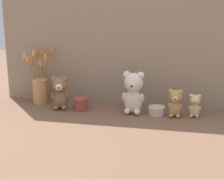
# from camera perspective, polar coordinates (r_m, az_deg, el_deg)

# --- Properties ---
(ground_plane) EXTENTS (4.00, 4.00, 0.00)m
(ground_plane) POSITION_cam_1_polar(r_m,az_deg,el_deg) (1.98, -0.12, -3.73)
(ground_plane) COLOR brown
(backdrop_wall) EXTENTS (1.44, 0.02, 0.74)m
(backdrop_wall) POSITION_cam_1_polar(r_m,az_deg,el_deg) (2.05, 0.83, 7.63)
(backdrop_wall) COLOR gray
(backdrop_wall) RESTS_ON ground
(teddy_bear_large) EXTENTS (0.13, 0.12, 0.24)m
(teddy_bear_large) POSITION_cam_1_polar(r_m,az_deg,el_deg) (1.93, 3.56, -0.36)
(teddy_bear_large) COLOR beige
(teddy_bear_large) RESTS_ON ground
(teddy_bear_medium) EXTENTS (0.11, 0.10, 0.20)m
(teddy_bear_medium) POSITION_cam_1_polar(r_m,az_deg,el_deg) (2.03, -8.65, -0.40)
(teddy_bear_medium) COLOR olive
(teddy_bear_medium) RESTS_ON ground
(teddy_bear_small) EXTENTS (0.08, 0.08, 0.16)m
(teddy_bear_small) POSITION_cam_1_polar(r_m,az_deg,el_deg) (1.91, 10.47, -2.14)
(teddy_bear_small) COLOR tan
(teddy_bear_small) RESTS_ON ground
(teddy_bear_tiny) EXTENTS (0.07, 0.07, 0.13)m
(teddy_bear_tiny) POSITION_cam_1_polar(r_m,az_deg,el_deg) (1.93, 13.59, -2.53)
(teddy_bear_tiny) COLOR #DBBC84
(teddy_bear_tiny) RESTS_ON ground
(flower_vase) EXTENTS (0.19, 0.12, 0.34)m
(flower_vase) POSITION_cam_1_polar(r_m,az_deg,el_deg) (2.16, -11.93, 0.71)
(flower_vase) COLOR tan
(flower_vase) RESTS_ON ground
(decorative_tin_tall) EXTENTS (0.09, 0.09, 0.07)m
(decorative_tin_tall) POSITION_cam_1_polar(r_m,az_deg,el_deg) (2.01, -5.17, -2.36)
(decorative_tin_tall) COLOR #993D33
(decorative_tin_tall) RESTS_ON ground
(decorative_tin_short) EXTENTS (0.09, 0.09, 0.05)m
(decorative_tin_short) POSITION_cam_1_polar(r_m,az_deg,el_deg) (1.94, 7.41, -3.55)
(decorative_tin_short) COLOR beige
(decorative_tin_short) RESTS_ON ground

